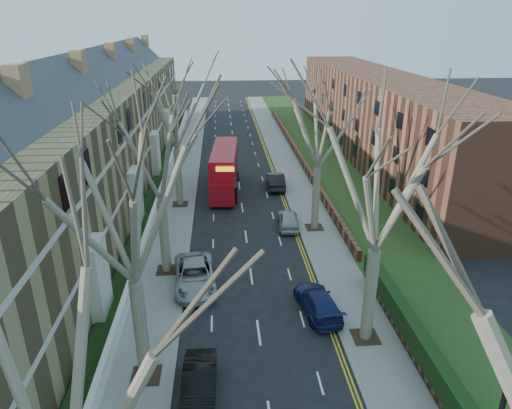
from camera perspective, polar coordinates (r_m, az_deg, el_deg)
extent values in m
cube|color=slate|center=(53.21, -8.89, 4.43)|extent=(3.00, 102.00, 0.12)
cube|color=slate|center=(53.61, 4.04, 4.78)|extent=(3.00, 102.00, 0.12)
cube|color=olive|center=(45.60, -19.81, 6.85)|extent=(9.00, 78.00, 10.00)
cube|color=#30333A|center=(44.52, -20.83, 14.29)|extent=(4.67, 78.00, 4.67)
cube|color=beige|center=(45.03, -14.08, 5.32)|extent=(0.12, 78.00, 0.35)
cube|color=beige|center=(44.18, -14.50, 9.67)|extent=(0.12, 78.00, 0.35)
cube|color=brown|center=(58.92, 14.93, 10.65)|extent=(8.00, 54.00, 10.00)
cube|color=brown|center=(57.51, 5.17, 6.49)|extent=(0.35, 54.00, 0.90)
cube|color=black|center=(22.17, 24.03, -21.89)|extent=(0.70, 24.00, 1.20)
cube|color=white|center=(45.66, -11.64, 1.96)|extent=(0.30, 78.00, 1.00)
cube|color=#1E3B15|center=(54.42, 8.76, 4.94)|extent=(6.00, 102.00, 0.06)
cube|color=black|center=(13.20, 29.20, -18.20)|extent=(0.18, 0.50, 0.22)
cylinder|color=#706350|center=(22.40, -14.18, -15.10)|extent=(0.64, 0.64, 5.25)
cube|color=#2D2116|center=(24.04, -13.57, -20.07)|extent=(1.40, 1.40, 0.05)
cylinder|color=#706350|center=(30.91, -11.38, -3.98)|extent=(0.64, 0.64, 5.07)
cube|color=#2D2116|center=(32.08, -11.04, -8.03)|extent=(1.40, 1.40, 0.05)
cylinder|color=#706350|center=(41.93, -9.67, 3.36)|extent=(0.60, 0.60, 5.25)
cube|color=#2D2116|center=(42.84, -9.45, 0.05)|extent=(1.40, 1.40, 0.05)
cylinder|color=#706350|center=(24.83, 14.04, -11.01)|extent=(0.64, 0.64, 5.25)
cube|color=#2D2116|center=(26.32, 13.49, -15.78)|extent=(1.40, 1.40, 0.05)
cylinder|color=#706350|center=(36.91, 7.48, 0.70)|extent=(0.60, 0.60, 5.07)
cube|color=#2D2116|center=(37.90, 7.30, -2.85)|extent=(1.40, 1.40, 0.05)
cube|color=#A60B15|center=(45.55, -3.92, 3.33)|extent=(3.02, 10.32, 2.04)
cube|color=#A60B15|center=(44.96, -3.98, 5.67)|extent=(2.99, 9.81, 1.85)
cube|color=black|center=(45.42, -3.93, 3.83)|extent=(2.99, 9.50, 0.83)
cube|color=black|center=(44.94, -3.98, 5.79)|extent=(2.97, 9.30, 0.83)
imported|color=black|center=(22.36, -7.11, -21.42)|extent=(1.57, 4.31, 1.41)
imported|color=#9D9DA2|center=(29.90, -7.66, -8.78)|extent=(3.03, 5.78, 1.55)
imported|color=#172051|center=(27.57, 7.73, -11.96)|extent=(2.51, 4.88, 1.35)
imported|color=#9EA2A7|center=(37.79, 4.07, -1.86)|extent=(1.92, 4.17, 1.38)
imported|color=black|center=(46.55, 2.45, 3.02)|extent=(1.77, 4.78, 1.56)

